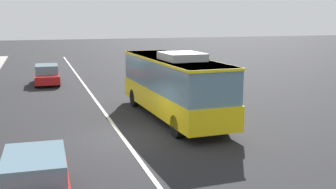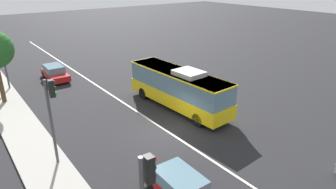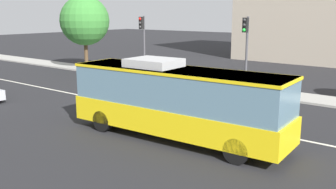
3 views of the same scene
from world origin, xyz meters
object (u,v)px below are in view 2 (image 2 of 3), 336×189
(traffic_light_near_corner, at_px, (52,108))
(sedan_red, at_px, (55,73))
(sedan_red_ahead, at_px, (182,189))
(traffic_light_mid_block, at_px, (4,53))
(transit_bus, at_px, (178,87))

(traffic_light_near_corner, bearing_deg, sedan_red, 78.94)
(traffic_light_near_corner, bearing_deg, sedan_red_ahead, -55.92)
(sedan_red_ahead, height_order, traffic_light_near_corner, traffic_light_near_corner)
(sedan_red_ahead, relative_size, traffic_light_mid_block, 0.87)
(traffic_light_near_corner, bearing_deg, traffic_light_mid_block, 94.64)
(transit_bus, bearing_deg, sedan_red_ahead, 139.26)
(sedan_red, distance_m, sedan_red_ahead, 22.10)
(sedan_red, height_order, traffic_light_mid_block, traffic_light_mid_block)
(transit_bus, height_order, sedan_red_ahead, transit_bus)
(sedan_red, height_order, traffic_light_near_corner, traffic_light_near_corner)
(transit_bus, distance_m, sedan_red_ahead, 11.07)
(sedan_red, xyz_separation_m, traffic_light_mid_block, (-0.39, 4.35, 2.84))
(sedan_red_ahead, bearing_deg, sedan_red, 178.91)
(transit_bus, relative_size, traffic_light_mid_block, 1.94)
(sedan_red_ahead, xyz_separation_m, traffic_light_mid_block, (21.69, 3.41, 2.84))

